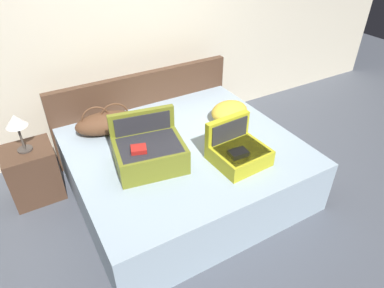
{
  "coord_description": "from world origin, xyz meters",
  "views": [
    {
      "loc": [
        -1.2,
        -1.83,
        2.32
      ],
      "look_at": [
        0.0,
        0.27,
        0.63
      ],
      "focal_mm": 31.63,
      "sensor_mm": 36.0,
      "label": 1
    }
  ],
  "objects_px": {
    "bed": "(185,168)",
    "duffel_bag": "(106,123)",
    "table_lamp": "(16,123)",
    "nightstand": "(33,173)",
    "hard_case_large": "(149,151)",
    "pillow_near_headboard": "(229,112)",
    "hard_case_medium": "(238,151)"
  },
  "relations": [
    {
      "from": "duffel_bag",
      "to": "table_lamp",
      "type": "xyz_separation_m",
      "value": [
        -0.74,
        0.08,
        0.18
      ]
    },
    {
      "from": "hard_case_large",
      "to": "duffel_bag",
      "type": "distance_m",
      "value": 0.68
    },
    {
      "from": "hard_case_medium",
      "to": "nightstand",
      "type": "relative_size",
      "value": 0.84
    },
    {
      "from": "hard_case_medium",
      "to": "table_lamp",
      "type": "height_order",
      "value": "table_lamp"
    },
    {
      "from": "table_lamp",
      "to": "duffel_bag",
      "type": "bearing_deg",
      "value": -5.83
    },
    {
      "from": "hard_case_large",
      "to": "pillow_near_headboard",
      "type": "xyz_separation_m",
      "value": [
        1.01,
        0.28,
        -0.04
      ]
    },
    {
      "from": "duffel_bag",
      "to": "nightstand",
      "type": "relative_size",
      "value": 1.15
    },
    {
      "from": "pillow_near_headboard",
      "to": "nightstand",
      "type": "distance_m",
      "value": 1.99
    },
    {
      "from": "bed",
      "to": "duffel_bag",
      "type": "distance_m",
      "value": 0.87
    },
    {
      "from": "pillow_near_headboard",
      "to": "table_lamp",
      "type": "relative_size",
      "value": 1.12
    },
    {
      "from": "hard_case_medium",
      "to": "pillow_near_headboard",
      "type": "relative_size",
      "value": 1.13
    },
    {
      "from": "bed",
      "to": "nightstand",
      "type": "distance_m",
      "value": 1.44
    },
    {
      "from": "hard_case_large",
      "to": "duffel_bag",
      "type": "relative_size",
      "value": 1.02
    },
    {
      "from": "hard_case_medium",
      "to": "table_lamp",
      "type": "relative_size",
      "value": 1.26
    },
    {
      "from": "bed",
      "to": "duffel_bag",
      "type": "bearing_deg",
      "value": 133.24
    },
    {
      "from": "hard_case_large",
      "to": "hard_case_medium",
      "type": "distance_m",
      "value": 0.75
    },
    {
      "from": "bed",
      "to": "nightstand",
      "type": "bearing_deg",
      "value": 153.15
    },
    {
      "from": "hard_case_large",
      "to": "pillow_near_headboard",
      "type": "bearing_deg",
      "value": 25.07
    },
    {
      "from": "bed",
      "to": "pillow_near_headboard",
      "type": "distance_m",
      "value": 0.74
    },
    {
      "from": "duffel_bag",
      "to": "pillow_near_headboard",
      "type": "height_order",
      "value": "duffel_bag"
    },
    {
      "from": "duffel_bag",
      "to": "nightstand",
      "type": "distance_m",
      "value": 0.83
    },
    {
      "from": "bed",
      "to": "nightstand",
      "type": "height_order",
      "value": "nightstand"
    },
    {
      "from": "hard_case_large",
      "to": "nightstand",
      "type": "relative_size",
      "value": 1.17
    },
    {
      "from": "hard_case_medium",
      "to": "nightstand",
      "type": "distance_m",
      "value": 1.93
    },
    {
      "from": "bed",
      "to": "hard_case_large",
      "type": "bearing_deg",
      "value": -166.29
    },
    {
      "from": "duffel_bag",
      "to": "pillow_near_headboard",
      "type": "xyz_separation_m",
      "value": [
        1.16,
        -0.39,
        -0.01
      ]
    },
    {
      "from": "nightstand",
      "to": "table_lamp",
      "type": "xyz_separation_m",
      "value": [
        0.0,
        0.0,
        0.55
      ]
    },
    {
      "from": "pillow_near_headboard",
      "to": "nightstand",
      "type": "bearing_deg",
      "value": 166.19
    },
    {
      "from": "duffel_bag",
      "to": "nightstand",
      "type": "height_order",
      "value": "duffel_bag"
    },
    {
      "from": "duffel_bag",
      "to": "table_lamp",
      "type": "distance_m",
      "value": 0.77
    },
    {
      "from": "hard_case_medium",
      "to": "duffel_bag",
      "type": "xyz_separation_m",
      "value": [
        -0.82,
        0.99,
        0.01
      ]
    },
    {
      "from": "bed",
      "to": "nightstand",
      "type": "relative_size",
      "value": 3.71
    }
  ]
}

